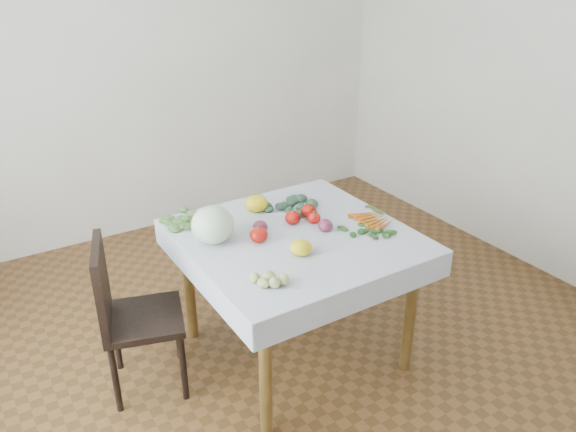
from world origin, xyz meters
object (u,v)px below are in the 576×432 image
Objects in this scene: chair at (126,309)px; cabbage at (213,225)px; carrot_bunch at (374,219)px; table at (295,251)px; heirloom_back at (257,203)px.

chair is 0.60m from cabbage.
chair is 3.60× the size of carrot_bunch.
cabbage is at bearing 159.55° from table.
carrot_bunch is (0.84, -0.25, -0.08)m from cabbage.
heirloom_back is at bearing 10.34° from chair.
table is 7.57× the size of heirloom_back.
heirloom_back is (0.37, 0.21, -0.05)m from cabbage.
chair is at bearing 166.57° from table.
carrot_bunch is at bearing -16.33° from cabbage.
cabbage is at bearing 163.67° from carrot_bunch.
chair reaches higher than table.
chair is at bearing 172.89° from cabbage.
carrot_bunch is at bearing -43.74° from heirloom_back.
chair reaches higher than carrot_bunch.
heirloom_back reaches higher than table.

